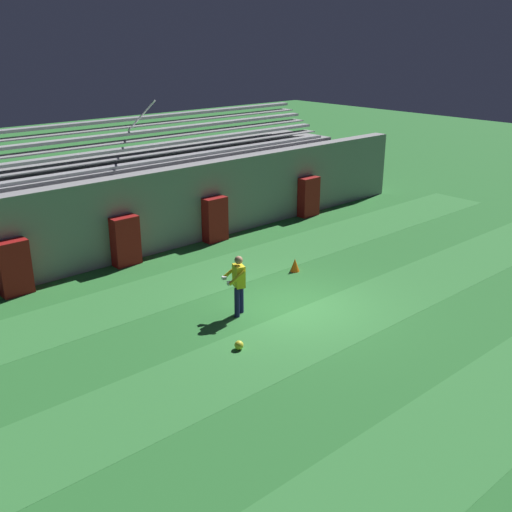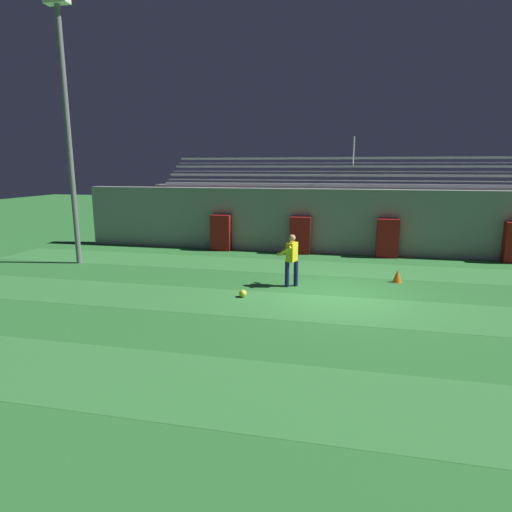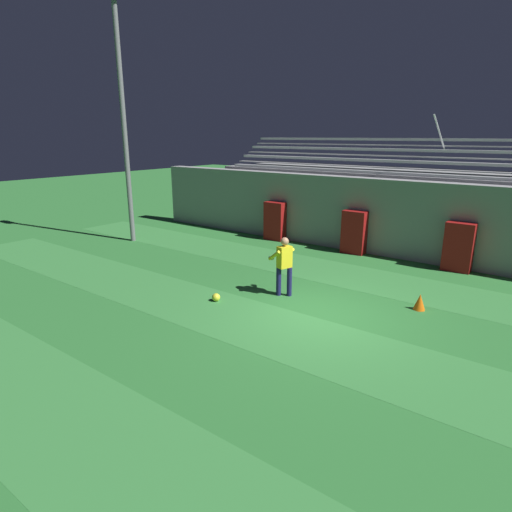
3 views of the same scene
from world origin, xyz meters
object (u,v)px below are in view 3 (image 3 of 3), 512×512
soccer_ball (216,297)px  floodlight_pole (121,89)px  traffic_cone (420,302)px  padding_pillar_far_left (275,221)px  padding_pillar_gate_left (354,232)px  padding_pillar_gate_right (459,247)px  goalkeeper (284,263)px

soccer_ball → floodlight_pole: bearing=157.9°
traffic_cone → padding_pillar_far_left: bearing=150.8°
soccer_ball → traffic_cone: size_ratio=0.52×
padding_pillar_gate_left → padding_pillar_gate_right: same height
floodlight_pole → goalkeeper: 10.15m
soccer_ball → traffic_cone: 5.31m
padding_pillar_far_left → floodlight_pole: (-4.73, -3.75, 5.22)m
padding_pillar_gate_right → padding_pillar_far_left: 7.26m
traffic_cone → padding_pillar_gate_right: bearing=90.4°
padding_pillar_gate_left → padding_pillar_gate_right: size_ratio=1.00×
traffic_cone → padding_pillar_gate_left: bearing=132.2°
padding_pillar_gate_left → padding_pillar_gate_right: 3.66m
goalkeeper → padding_pillar_gate_left: bearing=93.5°
padding_pillar_gate_left → traffic_cone: bearing=-47.8°
floodlight_pole → traffic_cone: bearing=-1.5°
padding_pillar_gate_right → goalkeeper: size_ratio=0.97×
padding_pillar_gate_right → floodlight_pole: (-11.99, -3.75, 5.22)m
floodlight_pole → goalkeeper: bearing=-10.2°
goalkeeper → traffic_cone: 3.66m
padding_pillar_far_left → padding_pillar_gate_left: bearing=0.0°
padding_pillar_gate_left → traffic_cone: (3.69, -4.07, -0.60)m
floodlight_pole → traffic_cone: floodlight_pole is taller
padding_pillar_gate_left → traffic_cone: 5.52m
goalkeeper → traffic_cone: bearing=20.2°
padding_pillar_gate_left → padding_pillar_gate_right: bearing=0.0°
padding_pillar_gate_right → padding_pillar_far_left: size_ratio=1.00×
padding_pillar_far_left → soccer_ball: 7.32m
traffic_cone → floodlight_pole: bearing=178.5°
goalkeeper → floodlight_pole: bearing=169.8°
padding_pillar_gate_right → goalkeeper: (-3.33, -5.30, 0.15)m
padding_pillar_gate_right → floodlight_pole: floodlight_pole is taller
padding_pillar_gate_left → traffic_cone: size_ratio=3.85×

